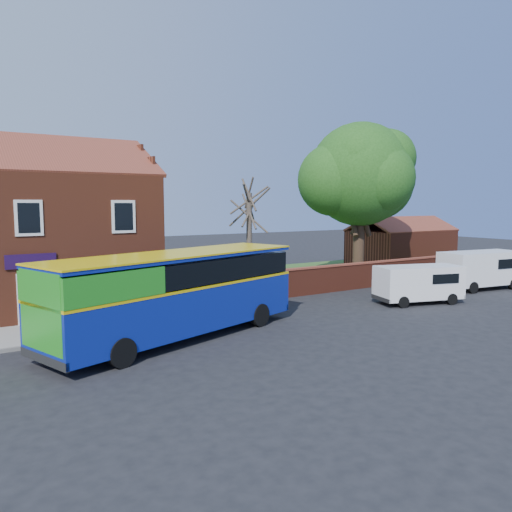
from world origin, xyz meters
TOP-DOWN VIEW (x-y plane):
  - ground at (0.00, 0.00)m, footprint 120.00×120.00m
  - pavement at (-7.00, 5.75)m, footprint 18.00×3.50m
  - kerb at (-7.00, 4.00)m, footprint 18.00×0.15m
  - grass_strip at (13.00, 13.00)m, footprint 26.00×12.00m
  - shop_building at (-7.02, 11.50)m, footprint 12.30×8.13m
  - boundary_wall at (13.00, 7.00)m, footprint 22.00×0.38m
  - outbuilding at (22.00, 13.00)m, footprint 8.20×5.06m
  - bus at (-2.94, 2.34)m, footprint 11.22×5.98m
  - van_near at (10.81, 1.98)m, footprint 4.78×2.97m
  - van_far at (17.58, 2.88)m, footprint 5.46×2.83m
  - large_tree at (13.73, 9.55)m, footprint 8.64×6.83m
  - bare_tree at (4.95, 9.35)m, footprint 2.38×2.83m

SIDE VIEW (x-z plane):
  - ground at x=0.00m, z-range 0.00..0.00m
  - grass_strip at x=13.00m, z-range 0.00..0.04m
  - pavement at x=-7.00m, z-range 0.00..0.12m
  - kerb at x=-7.00m, z-range 0.00..0.14m
  - boundary_wall at x=13.00m, z-range 0.01..1.61m
  - van_near at x=10.81m, z-range 0.12..2.07m
  - van_far at x=17.58m, z-range 0.14..2.43m
  - outbuilding at x=22.00m, z-range -0.48..3.69m
  - bus at x=-2.94m, z-range 0.22..3.54m
  - bare_tree at x=4.95m, z-range 0.08..6.42m
  - shop_building at x=-7.02m, z-range -1.84..8.66m
  - large_tree at x=13.73m, z-range 1.63..12.17m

